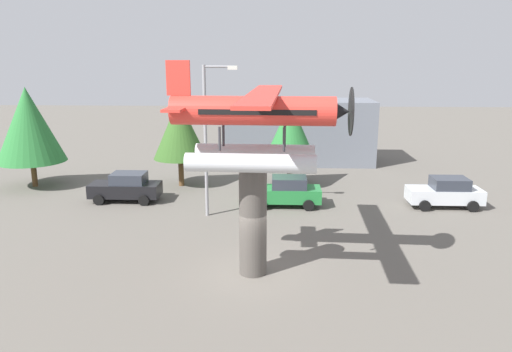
{
  "coord_description": "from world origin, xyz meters",
  "views": [
    {
      "loc": [
        0.87,
        -18.24,
        8.51
      ],
      "look_at": [
        0.0,
        3.0,
        3.32
      ],
      "focal_mm": 34.04,
      "sensor_mm": 36.0,
      "label": 1
    }
  ],
  "objects_px": {
    "car_near_black": "(126,187)",
    "car_far_silver": "(445,192)",
    "tree_west": "(29,125)",
    "streetlight_primary": "(209,131)",
    "car_mid_green": "(286,191)",
    "tree_center_back": "(290,132)",
    "tree_east": "(180,129)",
    "display_pedestal": "(253,221)",
    "floatplane_monument": "(256,123)",
    "storefront_building": "(298,131)"
  },
  "relations": [
    {
      "from": "display_pedestal",
      "to": "floatplane_monument",
      "type": "bearing_deg",
      "value": -2.29
    },
    {
      "from": "car_near_black",
      "to": "tree_east",
      "type": "bearing_deg",
      "value": -124.85
    },
    {
      "from": "car_far_silver",
      "to": "streetlight_primary",
      "type": "relative_size",
      "value": 0.51
    },
    {
      "from": "storefront_building",
      "to": "tree_west",
      "type": "relative_size",
      "value": 1.82
    },
    {
      "from": "tree_west",
      "to": "car_near_black",
      "type": "bearing_deg",
      "value": -23.68
    },
    {
      "from": "display_pedestal",
      "to": "tree_center_back",
      "type": "xyz_separation_m",
      "value": [
        1.85,
        14.09,
        1.43
      ]
    },
    {
      "from": "display_pedestal",
      "to": "tree_east",
      "type": "distance_m",
      "value": 14.82
    },
    {
      "from": "car_mid_green",
      "to": "tree_west",
      "type": "relative_size",
      "value": 0.63
    },
    {
      "from": "storefront_building",
      "to": "display_pedestal",
      "type": "bearing_deg",
      "value": -97.07
    },
    {
      "from": "display_pedestal",
      "to": "car_mid_green",
      "type": "height_order",
      "value": "display_pedestal"
    },
    {
      "from": "car_near_black",
      "to": "tree_west",
      "type": "distance_m",
      "value": 8.63
    },
    {
      "from": "car_far_silver",
      "to": "tree_west",
      "type": "height_order",
      "value": "tree_west"
    },
    {
      "from": "streetlight_primary",
      "to": "tree_west",
      "type": "relative_size",
      "value": 1.22
    },
    {
      "from": "tree_center_back",
      "to": "car_near_black",
      "type": "bearing_deg",
      "value": -157.08
    },
    {
      "from": "display_pedestal",
      "to": "car_near_black",
      "type": "xyz_separation_m",
      "value": [
        -8.18,
        9.85,
        -1.33
      ]
    },
    {
      "from": "floatplane_monument",
      "to": "car_mid_green",
      "type": "height_order",
      "value": "floatplane_monument"
    },
    {
      "from": "streetlight_primary",
      "to": "storefront_building",
      "type": "bearing_deg",
      "value": 69.8
    },
    {
      "from": "tree_east",
      "to": "car_mid_green",
      "type": "bearing_deg",
      "value": -32.06
    },
    {
      "from": "display_pedestal",
      "to": "floatplane_monument",
      "type": "xyz_separation_m",
      "value": [
        0.13,
        -0.01,
        3.89
      ]
    },
    {
      "from": "tree_east",
      "to": "tree_west",
      "type": "bearing_deg",
      "value": -176.6
    },
    {
      "from": "car_near_black",
      "to": "car_mid_green",
      "type": "xyz_separation_m",
      "value": [
        9.68,
        -0.62,
        0.0
      ]
    },
    {
      "from": "floatplane_monument",
      "to": "tree_center_back",
      "type": "xyz_separation_m",
      "value": [
        1.72,
        14.09,
        -2.46
      ]
    },
    {
      "from": "car_near_black",
      "to": "display_pedestal",
      "type": "bearing_deg",
      "value": 129.7
    },
    {
      "from": "car_mid_green",
      "to": "streetlight_primary",
      "type": "height_order",
      "value": "streetlight_primary"
    },
    {
      "from": "floatplane_monument",
      "to": "tree_east",
      "type": "xyz_separation_m",
      "value": [
        -5.67,
        13.65,
        -2.2
      ]
    },
    {
      "from": "car_far_silver",
      "to": "tree_center_back",
      "type": "distance_m",
      "value": 10.48
    },
    {
      "from": "car_near_black",
      "to": "car_far_silver",
      "type": "bearing_deg",
      "value": 178.71
    },
    {
      "from": "display_pedestal",
      "to": "tree_east",
      "type": "relative_size",
      "value": 0.75
    },
    {
      "from": "car_near_black",
      "to": "car_far_silver",
      "type": "height_order",
      "value": "same"
    },
    {
      "from": "streetlight_primary",
      "to": "tree_east",
      "type": "bearing_deg",
      "value": 114.1
    },
    {
      "from": "floatplane_monument",
      "to": "tree_center_back",
      "type": "relative_size",
      "value": 1.83
    },
    {
      "from": "floatplane_monument",
      "to": "car_near_black",
      "type": "distance_m",
      "value": 13.91
    },
    {
      "from": "car_near_black",
      "to": "tree_center_back",
      "type": "relative_size",
      "value": 0.73
    },
    {
      "from": "car_far_silver",
      "to": "storefront_building",
      "type": "relative_size",
      "value": 0.34
    },
    {
      "from": "car_near_black",
      "to": "tree_east",
      "type": "relative_size",
      "value": 0.71
    },
    {
      "from": "tree_west",
      "to": "floatplane_monument",
      "type": "bearing_deg",
      "value": -39.92
    },
    {
      "from": "car_mid_green",
      "to": "tree_east",
      "type": "height_order",
      "value": "tree_east"
    },
    {
      "from": "streetlight_primary",
      "to": "car_near_black",
      "type": "bearing_deg",
      "value": 154.82
    },
    {
      "from": "car_far_silver",
      "to": "floatplane_monument",
      "type": "bearing_deg",
      "value": 41.44
    },
    {
      "from": "car_near_black",
      "to": "tree_west",
      "type": "bearing_deg",
      "value": -23.68
    },
    {
      "from": "display_pedestal",
      "to": "streetlight_primary",
      "type": "bearing_deg",
      "value": 110.3
    },
    {
      "from": "streetlight_primary",
      "to": "tree_west",
      "type": "bearing_deg",
      "value": 155.67
    },
    {
      "from": "display_pedestal",
      "to": "tree_center_back",
      "type": "bearing_deg",
      "value": 82.53
    },
    {
      "from": "car_mid_green",
      "to": "car_far_silver",
      "type": "bearing_deg",
      "value": -178.81
    },
    {
      "from": "tree_west",
      "to": "tree_east",
      "type": "relative_size",
      "value": 1.13
    },
    {
      "from": "floatplane_monument",
      "to": "tree_center_back",
      "type": "distance_m",
      "value": 14.41
    },
    {
      "from": "car_mid_green",
      "to": "storefront_building",
      "type": "distance_m",
      "value": 12.94
    },
    {
      "from": "tree_center_back",
      "to": "car_mid_green",
      "type": "bearing_deg",
      "value": -94.07
    },
    {
      "from": "floatplane_monument",
      "to": "tree_center_back",
      "type": "bearing_deg",
      "value": 85.34
    },
    {
      "from": "storefront_building",
      "to": "tree_east",
      "type": "height_order",
      "value": "tree_east"
    }
  ]
}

